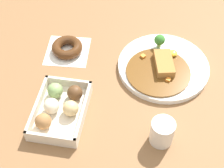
% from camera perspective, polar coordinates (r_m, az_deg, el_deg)
% --- Properties ---
extents(ground_plane, '(1.60, 1.60, 0.00)m').
position_cam_1_polar(ground_plane, '(0.99, 2.79, -2.91)').
color(ground_plane, brown).
extents(curry_plate, '(0.29, 0.29, 0.07)m').
position_cam_1_polar(curry_plate, '(1.07, 8.67, 3.05)').
color(curry_plate, white).
rests_on(curry_plate, ground_plane).
extents(donut_box, '(0.20, 0.14, 0.06)m').
position_cam_1_polar(donut_box, '(0.95, -8.88, -4.04)').
color(donut_box, beige).
rests_on(donut_box, ground_plane).
extents(chocolate_ring_donut, '(0.15, 0.15, 0.03)m').
position_cam_1_polar(chocolate_ring_donut, '(1.12, -7.69, 6.15)').
color(chocolate_ring_donut, white).
rests_on(chocolate_ring_donut, ground_plane).
extents(coffee_mug, '(0.06, 0.06, 0.08)m').
position_cam_1_polar(coffee_mug, '(0.89, 8.57, -8.13)').
color(coffee_mug, silver).
rests_on(coffee_mug, ground_plane).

